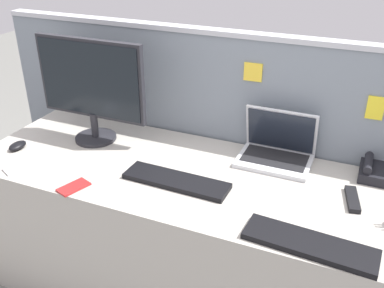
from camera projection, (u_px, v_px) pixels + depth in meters
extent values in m
cube|color=#ADA89E|center=(188.00, 236.00, 2.08)|extent=(1.99, 0.72, 0.70)
cube|color=gray|center=(218.00, 151.00, 2.29)|extent=(2.44, 0.06, 1.22)
cube|color=#B7BAC1|center=(222.00, 32.00, 2.00)|extent=(2.44, 0.07, 0.02)
cube|color=yellow|center=(253.00, 72.00, 1.99)|extent=(0.09, 0.01, 0.09)
cube|color=#66ADD1|center=(136.00, 98.00, 2.31)|extent=(0.09, 0.01, 0.10)
cube|color=beige|center=(61.00, 65.00, 2.42)|extent=(0.07, 0.01, 0.10)
cube|color=yellow|center=(375.00, 108.00, 1.84)|extent=(0.07, 0.01, 0.10)
cylinder|color=#232328|center=(96.00, 138.00, 2.21)|extent=(0.21, 0.21, 0.02)
cylinder|color=#232328|center=(94.00, 125.00, 2.18)|extent=(0.04, 0.04, 0.12)
cube|color=#232328|center=(91.00, 79.00, 2.08)|extent=(0.57, 0.03, 0.39)
cube|color=black|center=(89.00, 80.00, 2.06)|extent=(0.54, 0.01, 0.36)
cube|color=silver|center=(274.00, 161.00, 2.00)|extent=(0.33, 0.24, 0.02)
cube|color=black|center=(275.00, 158.00, 2.00)|extent=(0.29, 0.17, 0.00)
cube|color=silver|center=(281.00, 130.00, 2.02)|extent=(0.33, 0.06, 0.22)
cube|color=black|center=(281.00, 131.00, 2.01)|extent=(0.31, 0.05, 0.20)
cylinder|color=black|center=(368.00, 163.00, 1.88)|extent=(0.04, 0.15, 0.04)
cube|color=black|center=(176.00, 181.00, 1.84)|extent=(0.46, 0.14, 0.02)
cube|color=black|center=(309.00, 244.00, 1.49)|extent=(0.46, 0.16, 0.02)
ellipsoid|color=black|center=(17.00, 146.00, 2.12)|extent=(0.06, 0.10, 0.03)
cube|color=#B22323|center=(74.00, 187.00, 1.81)|extent=(0.11, 0.15, 0.01)
cube|color=silver|center=(19.00, 168.00, 1.95)|extent=(0.12, 0.15, 0.01)
cube|color=black|center=(352.00, 199.00, 1.73)|extent=(0.08, 0.18, 0.02)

